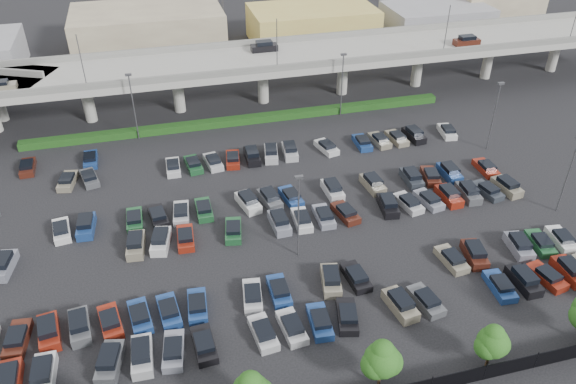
% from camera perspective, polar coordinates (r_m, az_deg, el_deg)
% --- Properties ---
extents(ground, '(280.00, 280.00, 0.00)m').
position_cam_1_polar(ground, '(68.55, -0.77, -2.19)').
color(ground, black).
extents(overpass, '(150.00, 13.00, 15.80)m').
position_cam_1_polar(overpass, '(93.00, -5.80, 12.67)').
color(overpass, '#9A9A92').
rests_on(overpass, ground).
extents(hedge, '(66.00, 1.60, 1.10)m').
position_cam_1_polar(hedge, '(89.29, -4.69, 7.28)').
color(hedge, '#103812').
rests_on(hedge, ground).
extents(tree_row, '(65.07, 3.66, 5.94)m').
position_cam_1_polar(tree_row, '(47.90, 8.10, -16.89)').
color(tree_row, '#332316').
rests_on(tree_row, ground).
extents(parked_cars, '(63.03, 41.58, 1.67)m').
position_cam_1_polar(parked_cars, '(65.10, 0.29, -3.74)').
color(parked_cars, '#1C512A').
rests_on(parked_cars, ground).
extents(light_poles, '(66.90, 48.38, 10.30)m').
position_cam_1_polar(light_poles, '(66.05, -4.71, 2.65)').
color(light_poles, '#4C4C51').
rests_on(light_poles, ground).
extents(distant_buildings, '(138.00, 24.00, 9.00)m').
position_cam_1_polar(distant_buildings, '(123.95, -2.20, 16.68)').
color(distant_buildings, gray).
rests_on(distant_buildings, ground).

